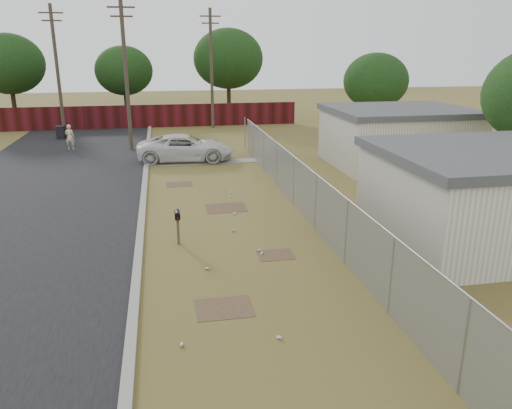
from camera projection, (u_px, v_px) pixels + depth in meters
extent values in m
plane|color=olive|center=(229.00, 235.00, 17.22)|extent=(120.00, 120.00, 0.00)
cube|color=black|center=(47.00, 185.00, 23.37)|extent=(9.00, 60.00, 0.02)
cube|color=gray|center=(145.00, 180.00, 24.16)|extent=(0.25, 60.00, 0.12)
cube|color=gray|center=(201.00, 162.00, 27.98)|extent=(6.20, 1.00, 0.03)
cylinder|color=gray|center=(464.00, 347.00, 9.04)|extent=(0.06, 0.06, 2.00)
cylinder|color=gray|center=(391.00, 276.00, 11.85)|extent=(0.06, 0.06, 2.00)
cylinder|color=gray|center=(346.00, 232.00, 14.66)|extent=(0.06, 0.06, 2.00)
cylinder|color=gray|center=(316.00, 202.00, 17.47)|extent=(0.06, 0.06, 2.00)
cylinder|color=gray|center=(294.00, 181.00, 20.28)|extent=(0.06, 0.06, 2.00)
cylinder|color=gray|center=(277.00, 164.00, 23.09)|extent=(0.06, 0.06, 2.00)
cylinder|color=gray|center=(264.00, 152.00, 25.90)|extent=(0.06, 0.06, 2.00)
cylinder|color=gray|center=(254.00, 141.00, 28.71)|extent=(0.06, 0.06, 2.00)
cylinder|color=gray|center=(245.00, 133.00, 31.52)|extent=(0.06, 0.06, 2.00)
cylinder|color=gray|center=(309.00, 168.00, 18.10)|extent=(0.04, 26.00, 0.04)
cube|color=gray|center=(308.00, 194.00, 18.41)|extent=(0.01, 26.00, 2.00)
cube|color=black|center=(309.00, 212.00, 18.63)|extent=(0.03, 26.00, 0.60)
cube|color=#4D1017|center=(110.00, 117.00, 39.29)|extent=(30.00, 0.12, 1.80)
cylinder|color=#463A2E|center=(126.00, 76.00, 30.13)|extent=(0.24, 0.24, 9.00)
cube|color=#463A2E|center=(121.00, 7.00, 28.95)|extent=(1.60, 0.10, 0.10)
cube|color=#463A2E|center=(122.00, 16.00, 29.10)|extent=(1.30, 0.10, 0.10)
cylinder|color=#463A2E|center=(58.00, 72.00, 34.86)|extent=(0.24, 0.24, 9.00)
cube|color=#463A2E|center=(51.00, 13.00, 33.68)|extent=(1.60, 0.10, 0.10)
cube|color=#463A2E|center=(52.00, 21.00, 33.83)|extent=(1.30, 0.10, 0.10)
cylinder|color=#463A2E|center=(212.00, 70.00, 38.69)|extent=(0.24, 0.24, 9.00)
cube|color=#463A2E|center=(210.00, 16.00, 37.51)|extent=(1.60, 0.10, 0.10)
cube|color=#463A2E|center=(210.00, 23.00, 37.66)|extent=(1.30, 0.10, 0.10)
cube|color=silver|center=(505.00, 199.00, 16.53)|extent=(8.00, 6.00, 2.80)
cube|color=#45464A|center=(512.00, 153.00, 16.06)|extent=(8.32, 6.24, 0.30)
cube|color=silver|center=(397.00, 139.00, 27.09)|extent=(7.00, 6.00, 2.80)
cube|color=#45464A|center=(400.00, 111.00, 26.62)|extent=(7.28, 6.24, 0.30)
cylinder|color=#302415|center=(14.00, 104.00, 41.39)|extent=(0.36, 0.36, 3.30)
ellipsoid|color=black|center=(8.00, 64.00, 40.41)|extent=(5.70, 5.70, 4.84)
cylinder|color=#302415|center=(126.00, 103.00, 43.99)|extent=(0.36, 0.36, 2.86)
ellipsoid|color=black|center=(124.00, 71.00, 43.15)|extent=(4.94, 4.94, 4.20)
cylinder|color=#302415|center=(229.00, 99.00, 44.56)|extent=(0.36, 0.36, 3.52)
ellipsoid|color=black|center=(228.00, 59.00, 43.52)|extent=(6.08, 6.08, 5.17)
cylinder|color=#302415|center=(373.00, 118.00, 35.99)|extent=(0.36, 0.36, 2.64)
ellipsoid|color=black|center=(376.00, 81.00, 35.21)|extent=(4.56, 4.56, 3.88)
cube|color=brown|center=(178.00, 230.00, 16.29)|extent=(0.09, 0.09, 0.96)
cube|color=black|center=(177.00, 216.00, 16.14)|extent=(0.17, 0.46, 0.17)
cylinder|color=black|center=(177.00, 213.00, 16.11)|extent=(0.17, 0.46, 0.17)
cube|color=#AA0C1B|center=(178.00, 218.00, 15.91)|extent=(0.02, 0.04, 0.10)
imported|color=silver|center=(185.00, 148.00, 28.22)|extent=(5.51, 2.86, 1.48)
imported|color=beige|center=(70.00, 137.00, 31.22)|extent=(0.64, 0.48, 1.59)
cube|color=black|center=(61.00, 133.00, 35.04)|extent=(0.60, 0.60, 0.86)
cube|color=black|center=(60.00, 126.00, 34.91)|extent=(0.66, 0.66, 0.07)
cylinder|color=black|center=(64.00, 138.00, 34.91)|extent=(0.07, 0.18, 0.18)
cylinder|color=silver|center=(279.00, 337.00, 11.08)|extent=(0.12, 0.11, 0.07)
cylinder|color=#ABABB0|center=(207.00, 268.00, 14.53)|extent=(0.12, 0.11, 0.07)
cylinder|color=silver|center=(262.00, 253.00, 15.60)|extent=(0.10, 0.12, 0.07)
cylinder|color=#ABABB0|center=(182.00, 345.00, 10.80)|extent=(0.09, 0.12, 0.07)
cylinder|color=silver|center=(231.00, 193.00, 22.08)|extent=(0.11, 0.12, 0.07)
cylinder|color=#ABABB0|center=(234.00, 231.00, 17.49)|extent=(0.12, 0.12, 0.07)
cylinder|color=silver|center=(235.00, 213.00, 19.32)|extent=(0.12, 0.12, 0.07)
cylinder|color=#ABABB0|center=(259.00, 250.00, 15.82)|extent=(0.11, 0.09, 0.07)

